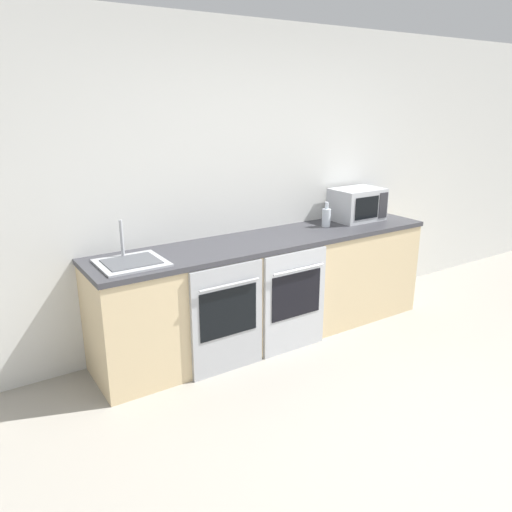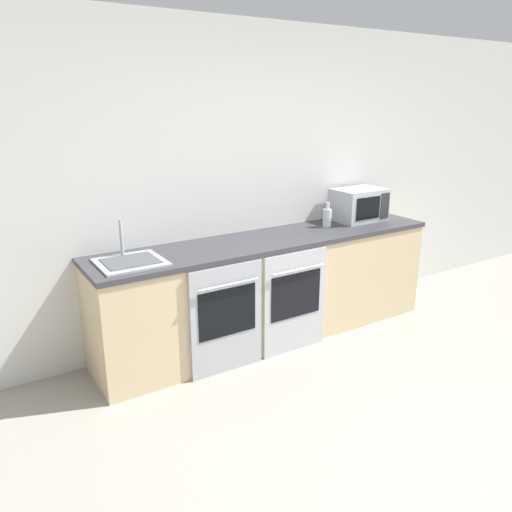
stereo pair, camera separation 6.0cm
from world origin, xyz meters
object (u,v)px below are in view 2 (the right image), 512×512
Objects in this scene: oven_left at (227,319)px; bottle_clear at (327,217)px; oven_right at (295,301)px; bottle_blue at (374,203)px; microwave at (359,205)px; sink at (130,261)px.

bottle_clear is (1.24, 0.37, 0.55)m from oven_left.
oven_right is 0.90m from bottle_clear.
bottle_blue is at bearing 15.42° from oven_left.
microwave is (1.03, 0.41, 0.61)m from oven_right.
bottle_blue is 0.60× the size of sink.
oven_left is 1.82m from microwave.
oven_left is at bearing 180.00° from oven_right.
oven_left is 0.82m from sink.
bottle_clear is (-0.76, -0.19, -0.02)m from bottle_blue.
microwave reaches higher than bottle_blue.
sink is (-1.84, -0.08, -0.07)m from bottle_clear.
bottle_clear is at bearing 2.40° from sink.
bottle_blue is at bearing 13.72° from bottle_clear.
oven_right is (0.63, 0.00, 0.00)m from oven_left.
oven_left is 3.14× the size of bottle_blue.
sink is at bearing 166.72° from oven_right.
oven_right is 3.79× the size of bottle_clear.
bottle_clear is at bearing -166.28° from bottle_blue.
oven_left is at bearing -164.58° from bottle_blue.
sink is (-0.60, 0.29, 0.48)m from oven_left.
bottle_blue is at bearing 22.06° from microwave.
oven_right is 3.14× the size of bottle_blue.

